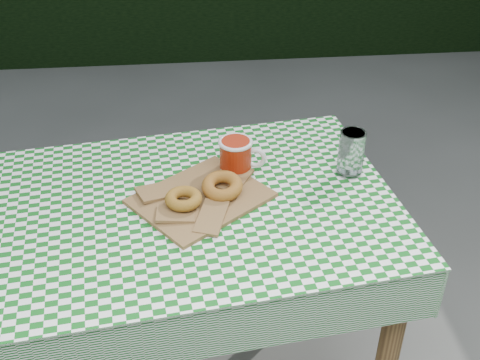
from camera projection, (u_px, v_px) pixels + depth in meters
name	position (u px, v px, depth m)	size (l,w,h in m)	color
table	(188.00, 309.00, 1.77)	(1.10, 0.74, 0.75)	#4E321B
tablecloth	(181.00, 206.00, 1.56)	(1.12, 0.76, 0.01)	#0D5817
paper_bag	(201.00, 197.00, 1.57)	(0.32, 0.26, 0.02)	olive
bagel_front	(183.00, 199.00, 1.53)	(0.10, 0.10, 0.03)	#A16B21
bagel_back	(222.00, 186.00, 1.57)	(0.11, 0.11, 0.03)	#8D5C1D
coffee_mug	(236.00, 156.00, 1.66)	(0.18, 0.18, 0.10)	maroon
drinking_glass	(351.00, 153.00, 1.65)	(0.07, 0.07, 0.13)	silver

